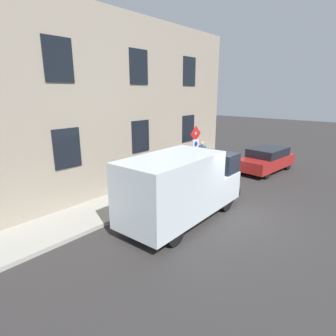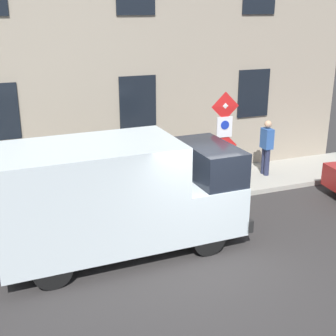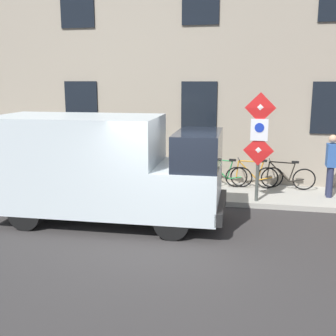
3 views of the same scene
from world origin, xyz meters
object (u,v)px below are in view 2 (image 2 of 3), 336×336
at_px(sign_post_stacked, 224,134).
at_px(bicycle_green, 171,169).
at_px(delivery_van, 116,195).
at_px(pedestrian, 267,146).
at_px(bicycle_black, 225,162).
at_px(bicycle_orange, 199,166).
at_px(bicycle_purple, 143,173).

xyz_separation_m(sign_post_stacked, bicycle_green, (1.40, 0.97, -1.35)).
xyz_separation_m(delivery_van, pedestrian, (2.79, -5.51, -0.26)).
distance_m(sign_post_stacked, bicycle_black, 2.12).
height_order(bicycle_orange, bicycle_purple, same).
xyz_separation_m(bicycle_green, pedestrian, (-0.51, -2.94, 0.56)).
bearing_deg(sign_post_stacked, delivery_van, 118.22).
xyz_separation_m(bicycle_green, bicycle_purple, (-0.00, 0.90, 0.00)).
distance_m(delivery_van, bicycle_green, 4.27).
xyz_separation_m(bicycle_purple, pedestrian, (-0.51, -3.83, 0.56)).
bearing_deg(bicycle_black, delivery_van, 35.61).
bearing_deg(bicycle_green, sign_post_stacked, 130.55).
bearing_deg(pedestrian, bicycle_orange, 167.47).
distance_m(bicycle_black, bicycle_green, 1.79).
relative_size(bicycle_purple, pedestrian, 0.99).
height_order(sign_post_stacked, bicycle_green, sign_post_stacked).
distance_m(bicycle_black, bicycle_purple, 2.69).
distance_m(sign_post_stacked, bicycle_orange, 1.95).
bearing_deg(bicycle_black, sign_post_stacked, 58.00).
xyz_separation_m(delivery_van, bicycle_black, (3.30, -4.37, -0.82)).
xyz_separation_m(bicycle_black, bicycle_purple, (0.00, 2.69, 0.00)).
xyz_separation_m(bicycle_orange, bicycle_purple, (0.00, 1.79, 0.00)).
relative_size(bicycle_green, pedestrian, 1.00).
height_order(sign_post_stacked, bicycle_purple, sign_post_stacked).
height_order(bicycle_purple, pedestrian, pedestrian).
relative_size(sign_post_stacked, bicycle_orange, 1.60).
height_order(bicycle_orange, bicycle_green, same).
bearing_deg(delivery_van, bicycle_black, 35.74).
distance_m(bicycle_orange, pedestrian, 2.18).
bearing_deg(sign_post_stacked, bicycle_purple, 53.08).
xyz_separation_m(sign_post_stacked, bicycle_black, (1.40, -0.83, -1.35)).
height_order(bicycle_black, pedestrian, pedestrian).
height_order(delivery_van, bicycle_orange, delivery_van).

